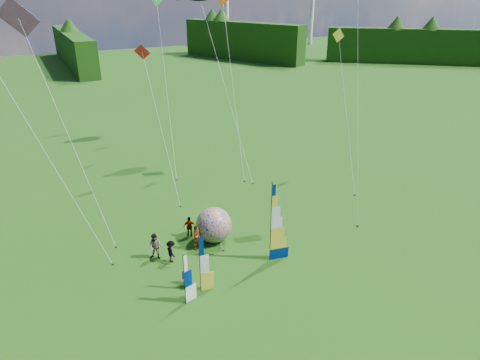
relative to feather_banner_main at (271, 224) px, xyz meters
name	(u,v)px	position (x,y,z in m)	size (l,w,h in m)	color
ground	(284,283)	(-0.42, -2.47, -2.76)	(220.00, 220.00, 0.00)	#22570D
treeline_ring	(287,226)	(-0.42, -2.47, 1.24)	(210.00, 210.00, 8.00)	#193510
feather_banner_main	(271,224)	(0.00, 0.00, 0.00)	(1.48, 0.10, 5.51)	navy
side_banner_left	(200,265)	(-5.25, -0.85, -0.89)	(1.03, 0.10, 3.73)	yellow
side_banner_far	(185,281)	(-6.44, -1.47, -1.15)	(0.95, 0.10, 3.22)	white
bol_inflatable	(214,225)	(-2.29, 3.87, -1.49)	(2.53, 2.53, 2.53)	#0011A7
spectator_a	(197,238)	(-3.76, 3.40, -1.85)	(0.66, 0.43, 1.81)	#66594C
spectator_b	(155,247)	(-6.61, 3.59, -1.82)	(0.91, 0.45, 1.87)	#66594C
spectator_c	(171,251)	(-5.81, 2.81, -1.98)	(1.00, 0.37, 1.55)	#66594C
spectator_d	(190,227)	(-3.61, 5.19, -1.97)	(0.92, 0.38, 1.57)	#66594C
camp_chair	(187,279)	(-5.81, 0.01, -2.29)	(0.53, 0.53, 0.92)	navy
kite_whale	(225,77)	(4.84, 16.89, 5.94)	(3.71, 15.38, 17.40)	black
kite_rainbow_delta	(65,118)	(-10.25, 10.16, 5.66)	(7.55, 12.52, 16.83)	#EF3500
kite_parafoil	(359,77)	(9.80, 4.17, 7.70)	(7.09, 10.72, 20.91)	#DA0009
small_kite_red	(160,120)	(-2.55, 14.16, 3.43)	(2.64, 11.10, 12.37)	red
small_kite_orange	(233,83)	(4.97, 15.31, 5.59)	(3.85, 9.59, 16.69)	#DB4208
small_kite_yellow	(347,107)	(13.01, 8.79, 3.97)	(5.36, 10.11, 13.46)	yellow
small_kite_pink	(53,159)	(-11.61, 6.83, 4.11)	(6.58, 7.34, 13.73)	#F442B7
small_kite_green	(166,78)	(0.17, 20.43, 5.62)	(5.47, 13.76, 16.75)	#37BB5B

